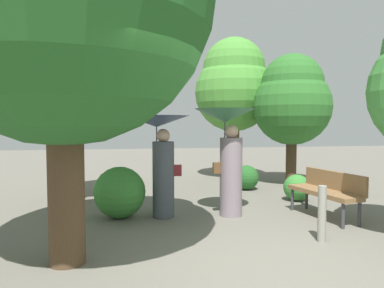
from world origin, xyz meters
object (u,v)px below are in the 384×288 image
Objects in this scene: person_right at (228,143)px; park_bench at (327,189)px; path_marker_post at (322,214)px; tree_near_left at (74,79)px; tree_mid_right at (234,85)px; person_left at (160,146)px; tree_near_right at (292,100)px.

person_right reaches higher than park_bench.
person_right is at bearing 119.38° from path_marker_post.
park_bench is at bearing -27.57° from tree_near_left.
path_marker_post is (-0.47, -5.96, -2.44)m from tree_mid_right.
tree_near_left is 4.92m from tree_mid_right.
path_marker_post is at bearing -94.51° from tree_mid_right.
person_left is 2.27× the size of path_marker_post.
person_left is 0.43× the size of tree_mid_right.
tree_near_right reaches higher than path_marker_post.
tree_mid_right reaches higher than tree_near_left.
tree_mid_right is (4.36, 2.28, 0.17)m from tree_near_left.
tree_near_left reaches higher than path_marker_post.
tree_near_left is 4.90× the size of path_marker_post.
tree_near_right reaches higher than park_bench.
tree_near_left is (-4.69, 2.45, 2.17)m from park_bench.
person_right is 2.42× the size of path_marker_post.
tree_near_right is (2.66, 2.94, 0.99)m from person_right.
person_left reaches higher than park_bench.
park_bench is 0.39× the size of tree_near_left.
person_right is 0.49× the size of tree_near_left.
park_bench is 1.92× the size of path_marker_post.
park_bench is at bearing -105.13° from tree_near_right.
park_bench is 3.95m from tree_near_right.
tree_mid_right reaches higher than path_marker_post.
park_bench is 5.72m from tree_near_left.
person_left is 2.95m from path_marker_post.
tree_mid_right reaches higher than tree_near_right.
tree_near_left is at bearing 136.55° from path_marker_post.
person_right is 0.46× the size of tree_mid_right.
tree_near_left is at bearing 57.98° from person_right.
person_right is at bearing -114.50° from park_bench.
path_marker_post is (-1.72, -4.61, -1.94)m from tree_near_right.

